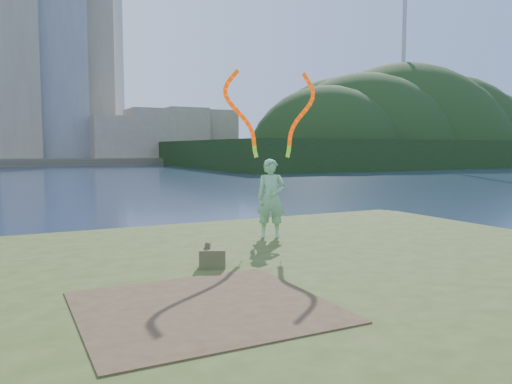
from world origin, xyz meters
TOP-DOWN VIEW (x-y plane):
  - ground at (0.00, 0.00)m, footprint 320.00×320.00m
  - grassy_knoll at (0.00, -2.30)m, footprint 20.00×18.00m
  - dirt_patch at (-2.20, -3.20)m, footprint 3.20×3.00m
  - far_shore at (0.00, 95.00)m, footprint 320.00×40.00m
  - wooded_hill at (59.57, 59.96)m, footprint 78.00×50.00m
  - woman_with_ribbons at (1.10, 1.00)m, footprint 1.95×0.92m
  - canvas_bag at (-1.27, -1.17)m, footprint 0.54×0.61m

SIDE VIEW (x-z plane):
  - ground at x=0.00m, z-range 0.00..0.00m
  - wooded_hill at x=59.57m, z-range -31.34..31.66m
  - grassy_knoll at x=0.00m, z-range -0.06..0.74m
  - far_shore at x=0.00m, z-range 0.00..1.20m
  - dirt_patch at x=-2.20m, z-range 0.80..0.82m
  - canvas_bag at x=-1.27m, z-range 0.76..1.20m
  - woman_with_ribbons at x=1.10m, z-range 0.08..4.30m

